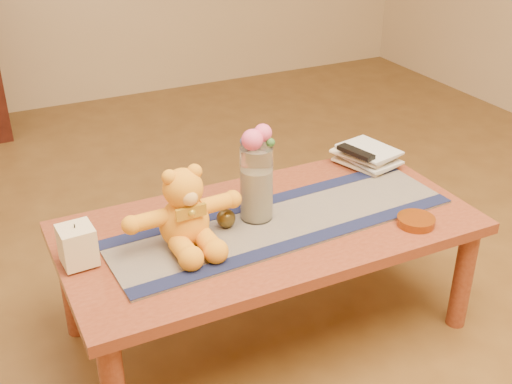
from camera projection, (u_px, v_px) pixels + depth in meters
name	position (u px, v px, depth m)	size (l,w,h in m)	color
floor	(268.00, 327.00, 2.39)	(5.50, 5.50, 0.00)	brown
coffee_table_top	(269.00, 228.00, 2.19)	(1.40, 0.70, 0.04)	maroon
table_leg_fr	(463.00, 278.00, 2.32)	(0.07, 0.07, 0.41)	maroon
table_leg_bl	(71.00, 286.00, 2.28)	(0.07, 0.07, 0.41)	maroon
table_leg_br	(369.00, 207.00, 2.78)	(0.07, 0.07, 0.41)	maroon
persian_runner	(283.00, 221.00, 2.18)	(1.20, 0.35, 0.01)	#1C1640
runner_border_near	(306.00, 240.00, 2.07)	(1.20, 0.06, 0.00)	#14193D
runner_border_far	(262.00, 202.00, 2.29)	(1.20, 0.06, 0.00)	#14193D
teddy_bear	(183.00, 207.00, 2.00)	(0.37, 0.30, 0.25)	orange
pillar_candle	(77.00, 245.00, 1.93)	(0.10, 0.10, 0.12)	beige
candle_wick	(74.00, 226.00, 1.90)	(0.00, 0.00, 0.01)	black
glass_vase	(257.00, 183.00, 2.14)	(0.11, 0.11, 0.26)	silver
potpourri_fill	(257.00, 194.00, 2.16)	(0.09, 0.09, 0.18)	beige
rose_left	(252.00, 140.00, 2.05)	(0.07, 0.07, 0.07)	#ED5387
rose_right	(263.00, 133.00, 2.07)	(0.06, 0.06, 0.06)	#ED5387
blue_flower_back	(255.00, 135.00, 2.10)	(0.04, 0.04, 0.04)	#48579C
blue_flower_side	(245.00, 141.00, 2.07)	(0.04, 0.04, 0.04)	#48579C
leaf_sprig	(270.00, 143.00, 2.07)	(0.03, 0.03, 0.03)	#33662D
bronze_ball	(226.00, 218.00, 2.13)	(0.06, 0.06, 0.06)	#4D3E19
book_bottom	(353.00, 169.00, 2.53)	(0.17, 0.22, 0.02)	beige
book_lower	(355.00, 164.00, 2.52)	(0.16, 0.22, 0.02)	beige
book_upper	(352.00, 160.00, 2.51)	(0.17, 0.22, 0.02)	beige
book_top	(355.00, 155.00, 2.50)	(0.16, 0.22, 0.02)	beige
tv_remote	(356.00, 152.00, 2.49)	(0.04, 0.16, 0.02)	black
amber_dish	(416.00, 221.00, 2.16)	(0.13, 0.13, 0.03)	#BF5914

